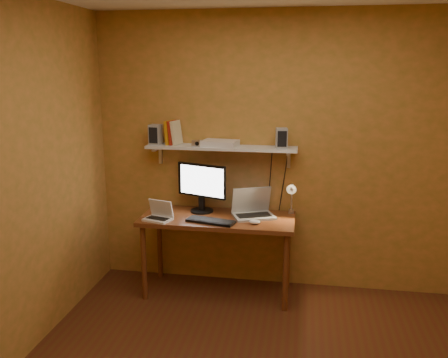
% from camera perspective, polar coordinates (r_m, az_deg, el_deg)
% --- Properties ---
extents(room, '(3.44, 3.24, 2.64)m').
position_cam_1_polar(room, '(2.91, 4.02, -2.38)').
color(room, '#502214').
rests_on(room, ground).
extents(desk, '(1.40, 0.60, 0.75)m').
position_cam_1_polar(desk, '(4.38, -0.75, -5.64)').
color(desk, maroon).
rests_on(desk, ground).
extents(wall_shelf, '(1.40, 0.25, 0.21)m').
position_cam_1_polar(wall_shelf, '(4.39, -0.32, 3.77)').
color(wall_shelf, silver).
rests_on(wall_shelf, room).
extents(monitor, '(0.49, 0.27, 0.46)m').
position_cam_1_polar(monitor, '(4.45, -2.72, -0.76)').
color(monitor, black).
rests_on(monitor, desk).
extents(laptop, '(0.44, 0.38, 0.27)m').
position_cam_1_polar(laptop, '(4.37, 3.46, -3.58)').
color(laptop, '#999BA1').
rests_on(laptop, desk).
extents(netbook, '(0.27, 0.23, 0.18)m').
position_cam_1_polar(netbook, '(4.30, -7.79, -4.23)').
color(netbook, white).
rests_on(netbook, desk).
extents(keyboard, '(0.45, 0.24, 0.02)m').
position_cam_1_polar(keyboard, '(4.20, -1.61, -5.08)').
color(keyboard, black).
rests_on(keyboard, desk).
extents(mouse, '(0.11, 0.07, 0.04)m').
position_cam_1_polar(mouse, '(4.16, 3.71, -5.17)').
color(mouse, white).
rests_on(mouse, desk).
extents(desk_lamp, '(0.09, 0.23, 0.38)m').
position_cam_1_polar(desk_lamp, '(4.35, 8.13, -1.86)').
color(desk_lamp, silver).
rests_on(desk_lamp, desk).
extents(speaker_left, '(0.12, 0.12, 0.19)m').
position_cam_1_polar(speaker_left, '(4.52, -8.24, 5.32)').
color(speaker_left, '#999BA1').
rests_on(speaker_left, wall_shelf).
extents(speaker_right, '(0.12, 0.12, 0.18)m').
position_cam_1_polar(speaker_right, '(4.30, 6.93, 4.91)').
color(speaker_right, '#999BA1').
rests_on(speaker_right, wall_shelf).
extents(books, '(0.15, 0.16, 0.23)m').
position_cam_1_polar(books, '(4.50, -6.14, 5.58)').
color(books, orange).
rests_on(books, wall_shelf).
extents(shelf_camera, '(0.11, 0.06, 0.06)m').
position_cam_1_polar(shelf_camera, '(4.37, -3.26, 4.31)').
color(shelf_camera, silver).
rests_on(shelf_camera, wall_shelf).
extents(router, '(0.35, 0.26, 0.05)m').
position_cam_1_polar(router, '(4.39, -0.48, 4.33)').
color(router, white).
rests_on(router, wall_shelf).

